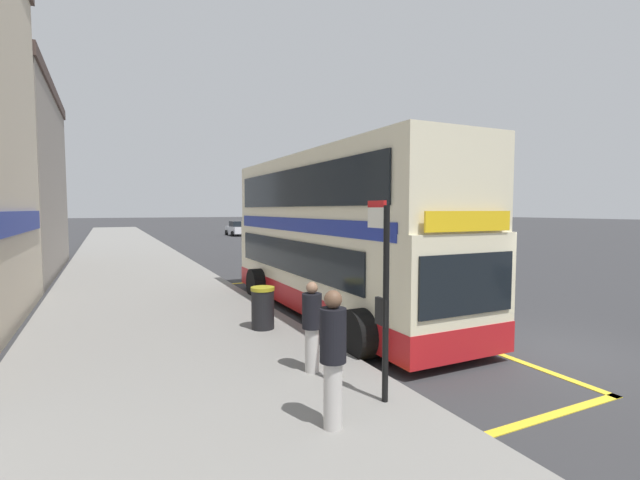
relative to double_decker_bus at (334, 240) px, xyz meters
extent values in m
plane|color=#333335|center=(2.46, 27.03, -2.06)|extent=(260.00, 260.00, 0.00)
cube|color=gray|center=(-4.54, 27.03, -1.99)|extent=(6.00, 76.00, 0.14)
cube|color=beige|center=(0.01, 0.01, -0.71)|extent=(2.45, 10.13, 2.30)
cube|color=beige|center=(0.01, 0.01, 1.39)|extent=(2.43, 9.92, 1.90)
cube|color=red|center=(0.01, 0.01, -1.56)|extent=(2.47, 10.15, 0.60)
cube|color=navy|center=(0.01, 0.01, 0.46)|extent=(2.48, 9.32, 0.36)
cube|color=black|center=(-1.24, 0.41, -0.41)|extent=(0.04, 8.10, 0.90)
cube|color=black|center=(-1.24, 0.01, 1.44)|extent=(0.04, 8.91, 1.00)
cube|color=black|center=(0.01, -5.07, -0.46)|extent=(2.16, 0.04, 1.10)
cube|color=yellow|center=(0.01, -5.07, 0.66)|extent=(1.96, 0.04, 0.36)
cylinder|color=black|center=(-1.31, -3.63, -1.56)|extent=(0.56, 1.00, 1.00)
cylinder|color=black|center=(1.32, -3.63, -1.56)|extent=(0.56, 1.00, 1.00)
cylinder|color=black|center=(-1.31, 2.80, -1.56)|extent=(0.56, 1.00, 1.00)
cylinder|color=black|center=(1.32, 2.80, -1.56)|extent=(0.56, 1.00, 1.00)
cube|color=yellow|center=(-1.46, -0.41, -2.06)|extent=(0.16, 13.06, 0.01)
cube|color=yellow|center=(1.35, -0.41, -2.06)|extent=(0.16, 13.06, 0.01)
cube|color=yellow|center=(-0.06, -6.86, -2.06)|extent=(2.98, 0.16, 0.01)
cube|color=yellow|center=(-0.06, 6.04, -2.06)|extent=(2.98, 0.16, 0.01)
cylinder|color=black|center=(-2.16, -5.69, -0.50)|extent=(0.09, 0.09, 2.85)
cube|color=silver|center=(-2.16, -5.43, 0.74)|extent=(0.05, 0.42, 0.30)
cube|color=red|center=(-2.16, -5.43, 0.94)|extent=(0.05, 0.42, 0.10)
cube|color=black|center=(-2.16, -5.59, -0.62)|extent=(0.06, 0.28, 0.40)
cube|color=navy|center=(-7.70, 1.49, 0.54)|extent=(0.08, 8.83, 0.56)
cube|color=silver|center=(7.43, 37.21, -1.40)|extent=(1.76, 4.20, 0.72)
cube|color=black|center=(7.43, 37.11, -0.74)|extent=(1.52, 1.90, 0.60)
cylinder|color=black|center=(6.49, 38.51, -1.76)|extent=(0.22, 0.60, 0.60)
cylinder|color=black|center=(8.36, 38.51, -1.76)|extent=(0.22, 0.60, 0.60)
cylinder|color=black|center=(6.49, 35.90, -1.76)|extent=(0.22, 0.60, 0.60)
cylinder|color=black|center=(8.36, 35.90, -1.76)|extent=(0.22, 0.60, 0.60)
cube|color=navy|center=(5.24, 14.76, -1.40)|extent=(1.76, 4.20, 0.72)
cube|color=black|center=(5.24, 14.66, -0.74)|extent=(1.52, 1.90, 0.60)
cylinder|color=black|center=(4.31, 16.06, -1.76)|extent=(0.22, 0.60, 0.60)
cylinder|color=black|center=(6.18, 16.06, -1.76)|extent=(0.22, 0.60, 0.60)
cylinder|color=black|center=(4.31, 13.46, -1.76)|extent=(0.22, 0.60, 0.60)
cylinder|color=black|center=(6.18, 13.46, -1.76)|extent=(0.22, 0.60, 0.60)
cylinder|color=#B7B2AD|center=(-3.20, -6.05, -1.49)|extent=(0.24, 0.24, 0.86)
cylinder|color=black|center=(-3.20, -6.05, -0.72)|extent=(0.34, 0.34, 0.68)
sphere|color=brown|center=(-3.20, -6.05, -0.26)|extent=(0.23, 0.23, 0.23)
cylinder|color=#B7B2AD|center=(-2.61, -4.15, -1.54)|extent=(0.24, 0.24, 0.76)
cylinder|color=black|center=(-2.61, -4.15, -0.87)|extent=(0.34, 0.34, 0.60)
sphere|color=#8C664C|center=(-2.61, -4.15, -0.47)|extent=(0.20, 0.20, 0.20)
cylinder|color=black|center=(-2.50, -1.17, -1.47)|extent=(0.53, 0.53, 0.90)
cylinder|color=#A5991E|center=(-2.50, -1.17, -0.98)|extent=(0.56, 0.56, 0.08)
camera|label=1|loc=(-5.73, -10.86, 0.86)|focal=24.70mm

